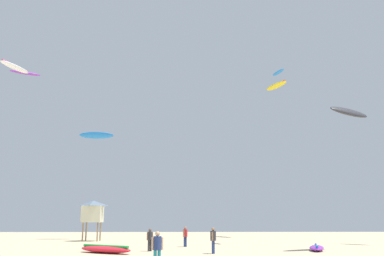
{
  "coord_description": "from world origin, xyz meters",
  "views": [
    {
      "loc": [
        -0.71,
        -14.49,
        2.26
      ],
      "look_at": [
        0.0,
        21.6,
        10.18
      ],
      "focal_mm": 38.78,
      "sensor_mm": 36.0,
      "label": 1
    }
  ],
  "objects_px": {
    "person_right": "(150,238)",
    "kite_aloft_6": "(278,72)",
    "kite_grounded_near": "(316,248)",
    "kite_grounded_mid": "(105,249)",
    "person_midground": "(213,238)",
    "kite_aloft_3": "(15,67)",
    "kite_aloft_0": "(276,86)",
    "person_left": "(185,235)",
    "lifeguard_tower": "(93,211)",
    "kite_aloft_2": "(96,135)",
    "kite_aloft_4": "(25,73)",
    "kite_aloft_5": "(349,112)",
    "person_foreground": "(157,247)"
  },
  "relations": [
    {
      "from": "lifeguard_tower",
      "to": "kite_aloft_2",
      "type": "xyz_separation_m",
      "value": [
        -0.82,
        3.78,
        8.88
      ]
    },
    {
      "from": "kite_aloft_0",
      "to": "kite_grounded_near",
      "type": "bearing_deg",
      "value": -97.23
    },
    {
      "from": "kite_aloft_4",
      "to": "kite_aloft_6",
      "type": "relative_size",
      "value": 1.86
    },
    {
      "from": "kite_grounded_near",
      "to": "kite_aloft_3",
      "type": "bearing_deg",
      "value": 169.98
    },
    {
      "from": "kite_aloft_0",
      "to": "kite_aloft_5",
      "type": "xyz_separation_m",
      "value": [
        0.44,
        -22.23,
        -9.47
      ]
    },
    {
      "from": "person_foreground",
      "to": "kite_aloft_0",
      "type": "bearing_deg",
      "value": 147.72
    },
    {
      "from": "kite_aloft_5",
      "to": "lifeguard_tower",
      "type": "bearing_deg",
      "value": 149.15
    },
    {
      "from": "kite_grounded_near",
      "to": "kite_aloft_5",
      "type": "distance_m",
      "value": 10.73
    },
    {
      "from": "kite_grounded_near",
      "to": "kite_grounded_mid",
      "type": "distance_m",
      "value": 15.04
    },
    {
      "from": "kite_aloft_2",
      "to": "kite_aloft_3",
      "type": "xyz_separation_m",
      "value": [
        -4.8,
        -13.0,
        3.6
      ]
    },
    {
      "from": "person_foreground",
      "to": "kite_aloft_2",
      "type": "relative_size",
      "value": 0.42
    },
    {
      "from": "kite_grounded_mid",
      "to": "lifeguard_tower",
      "type": "distance_m",
      "value": 16.33
    },
    {
      "from": "person_midground",
      "to": "kite_grounded_mid",
      "type": "xyz_separation_m",
      "value": [
        -7.25,
        0.59,
        -0.73
      ]
    },
    {
      "from": "kite_aloft_0",
      "to": "kite_aloft_3",
      "type": "bearing_deg",
      "value": -146.93
    },
    {
      "from": "person_foreground",
      "to": "kite_grounded_mid",
      "type": "relative_size",
      "value": 0.39
    },
    {
      "from": "lifeguard_tower",
      "to": "kite_aloft_6",
      "type": "bearing_deg",
      "value": -16.59
    },
    {
      "from": "person_right",
      "to": "lifeguard_tower",
      "type": "xyz_separation_m",
      "value": [
        -7.15,
        13.86,
        2.14
      ]
    },
    {
      "from": "lifeguard_tower",
      "to": "kite_aloft_2",
      "type": "height_order",
      "value": "kite_aloft_2"
    },
    {
      "from": "person_right",
      "to": "kite_aloft_3",
      "type": "distance_m",
      "value": 19.96
    },
    {
      "from": "person_right",
      "to": "kite_aloft_0",
      "type": "relative_size",
      "value": 0.35
    },
    {
      "from": "kite_grounded_near",
      "to": "kite_aloft_3",
      "type": "relative_size",
      "value": 1.06
    },
    {
      "from": "person_left",
      "to": "lifeguard_tower",
      "type": "bearing_deg",
      "value": -7.95
    },
    {
      "from": "kite_grounded_near",
      "to": "kite_aloft_2",
      "type": "relative_size",
      "value": 0.91
    },
    {
      "from": "person_midground",
      "to": "kite_aloft_0",
      "type": "distance_m",
      "value": 32.97
    },
    {
      "from": "person_foreground",
      "to": "person_midground",
      "type": "height_order",
      "value": "person_midground"
    },
    {
      "from": "kite_aloft_2",
      "to": "person_foreground",
      "type": "bearing_deg",
      "value": -71.99
    },
    {
      "from": "kite_aloft_4",
      "to": "kite_aloft_5",
      "type": "xyz_separation_m",
      "value": [
        34.19,
        -21.75,
        -10.89
      ]
    },
    {
      "from": "kite_grounded_near",
      "to": "kite_grounded_mid",
      "type": "bearing_deg",
      "value": -172.75
    },
    {
      "from": "lifeguard_tower",
      "to": "kite_aloft_5",
      "type": "distance_m",
      "value": 27.21
    },
    {
      "from": "kite_aloft_0",
      "to": "kite_aloft_6",
      "type": "bearing_deg",
      "value": -102.15
    },
    {
      "from": "kite_aloft_3",
      "to": "kite_aloft_4",
      "type": "distance_m",
      "value": 19.43
    },
    {
      "from": "person_midground",
      "to": "kite_grounded_mid",
      "type": "relative_size",
      "value": 0.39
    },
    {
      "from": "person_midground",
      "to": "kite_grounded_mid",
      "type": "bearing_deg",
      "value": -167.01
    },
    {
      "from": "kite_grounded_near",
      "to": "kite_grounded_mid",
      "type": "height_order",
      "value": "kite_grounded_mid"
    },
    {
      "from": "kite_grounded_mid",
      "to": "person_midground",
      "type": "bearing_deg",
      "value": -4.63
    },
    {
      "from": "person_foreground",
      "to": "lifeguard_tower",
      "type": "xyz_separation_m",
      "value": [
        -8.34,
        24.39,
        2.07
      ]
    },
    {
      "from": "person_midground",
      "to": "kite_aloft_4",
      "type": "height_order",
      "value": "kite_aloft_4"
    },
    {
      "from": "lifeguard_tower",
      "to": "kite_aloft_4",
      "type": "xyz_separation_m",
      "value": [
        -11.69,
        8.31,
        18.25
      ]
    },
    {
      "from": "kite_aloft_2",
      "to": "person_right",
      "type": "bearing_deg",
      "value": -65.67
    },
    {
      "from": "kite_grounded_mid",
      "to": "kite_aloft_0",
      "type": "bearing_deg",
      "value": 53.84
    },
    {
      "from": "kite_aloft_2",
      "to": "kite_grounded_mid",
      "type": "bearing_deg",
      "value": -75.15
    },
    {
      "from": "person_right",
      "to": "kite_aloft_6",
      "type": "height_order",
      "value": "kite_aloft_6"
    },
    {
      "from": "kite_aloft_0",
      "to": "kite_aloft_3",
      "type": "relative_size",
      "value": 1.28
    },
    {
      "from": "person_right",
      "to": "kite_aloft_6",
      "type": "distance_m",
      "value": 21.21
    },
    {
      "from": "kite_aloft_0",
      "to": "kite_aloft_6",
      "type": "height_order",
      "value": "kite_aloft_0"
    },
    {
      "from": "kite_grounded_mid",
      "to": "kite_aloft_0",
      "type": "relative_size",
      "value": 0.99
    },
    {
      "from": "person_foreground",
      "to": "lifeguard_tower",
      "type": "relative_size",
      "value": 0.41
    },
    {
      "from": "person_midground",
      "to": "kite_aloft_4",
      "type": "xyz_separation_m",
      "value": [
        -23.24,
        24.4,
        20.31
      ]
    },
    {
      "from": "kite_aloft_3",
      "to": "kite_aloft_5",
      "type": "relative_size",
      "value": 0.81
    },
    {
      "from": "kite_aloft_0",
      "to": "kite_aloft_2",
      "type": "bearing_deg",
      "value": -167.62
    }
  ]
}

